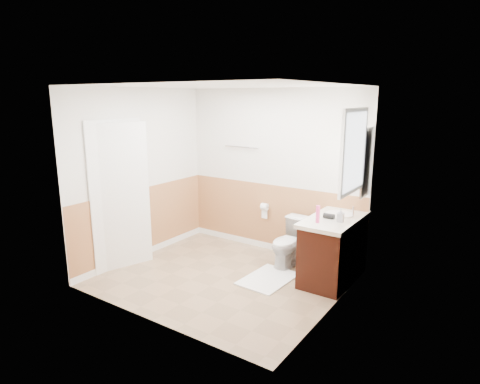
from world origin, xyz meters
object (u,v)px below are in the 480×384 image
Objects in this scene: toilet at (289,243)px; lotion_bottle at (318,214)px; vanity_cabinet at (333,250)px; soap_dispenser at (341,215)px; bath_mat at (268,279)px.

lotion_bottle is (0.59, -0.42, 0.62)m from toilet.
soap_dispenser reaches higher than vanity_cabinet.
lotion_bottle is at bearing -32.14° from toilet.
toilet is 1.03m from soap_dispenser.
vanity_cabinet is (0.69, 0.50, 0.39)m from bath_mat.
vanity_cabinet is 5.00× the size of lotion_bottle.
bath_mat is 3.64× the size of lotion_bottle.
toilet is 4.01× the size of soap_dispenser.
soap_dispenser is (0.81, -0.22, 0.59)m from toilet.
toilet is 0.85× the size of bath_mat.
soap_dispenser reaches higher than toilet.
vanity_cabinet is (0.69, -0.08, 0.06)m from toilet.
bath_mat is at bearing -87.13° from toilet.
toilet is 0.62× the size of vanity_cabinet.
bath_mat is 1.28m from soap_dispenser.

